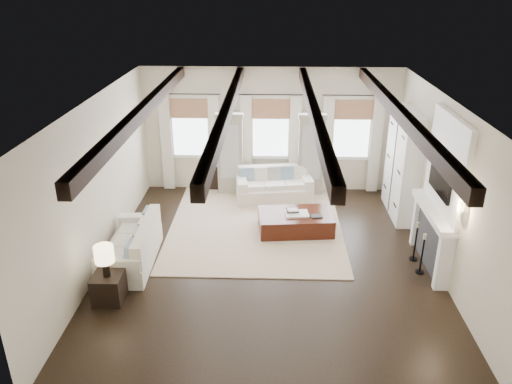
{
  "coord_description": "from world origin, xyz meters",
  "views": [
    {
      "loc": [
        0.04,
        -8.54,
        5.22
      ],
      "look_at": [
        -0.28,
        0.83,
        1.15
      ],
      "focal_mm": 35.0,
      "sensor_mm": 36.0,
      "label": 1
    }
  ],
  "objects_px": {
    "sofa_back": "(274,186)",
    "ottoman": "(295,222)",
    "side_table_front": "(109,288)",
    "side_table_back": "(217,176)",
    "sofa_left": "(133,247)"
  },
  "relations": [
    {
      "from": "sofa_left",
      "to": "side_table_front",
      "type": "height_order",
      "value": "sofa_left"
    },
    {
      "from": "sofa_back",
      "to": "side_table_front",
      "type": "xyz_separation_m",
      "value": [
        -2.86,
        -4.48,
        -0.07
      ]
    },
    {
      "from": "side_table_front",
      "to": "side_table_back",
      "type": "relative_size",
      "value": 0.77
    },
    {
      "from": "ottoman",
      "to": "side_table_back",
      "type": "height_order",
      "value": "side_table_back"
    },
    {
      "from": "sofa_left",
      "to": "side_table_back",
      "type": "distance_m",
      "value": 4.07
    },
    {
      "from": "ottoman",
      "to": "side_table_front",
      "type": "height_order",
      "value": "side_table_front"
    },
    {
      "from": "sofa_back",
      "to": "side_table_back",
      "type": "relative_size",
      "value": 2.99
    },
    {
      "from": "ottoman",
      "to": "sofa_back",
      "type": "bearing_deg",
      "value": 99.56
    },
    {
      "from": "sofa_back",
      "to": "sofa_left",
      "type": "height_order",
      "value": "sofa_left"
    },
    {
      "from": "side_table_front",
      "to": "side_table_back",
      "type": "bearing_deg",
      "value": 75.42
    },
    {
      "from": "side_table_back",
      "to": "sofa_left",
      "type": "bearing_deg",
      "value": -107.62
    },
    {
      "from": "sofa_back",
      "to": "ottoman",
      "type": "bearing_deg",
      "value": -74.87
    },
    {
      "from": "sofa_left",
      "to": "side_table_front",
      "type": "distance_m",
      "value": 1.28
    },
    {
      "from": "sofa_back",
      "to": "side_table_back",
      "type": "xyz_separation_m",
      "value": [
        -1.51,
        0.67,
        0.01
      ]
    },
    {
      "from": "ottoman",
      "to": "side_table_back",
      "type": "bearing_deg",
      "value": 123.72
    }
  ]
}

